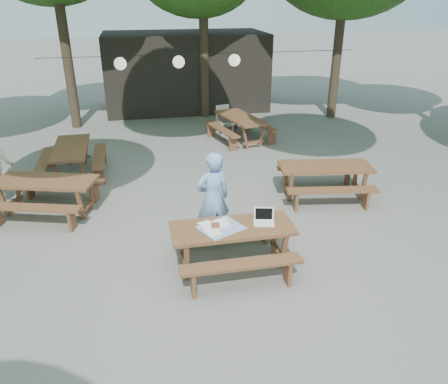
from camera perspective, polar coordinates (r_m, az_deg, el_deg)
ground at (r=7.99m, az=0.86°, el=-7.13°), size 80.00×80.00×0.00m
pavilion at (r=17.45m, az=-5.05°, el=15.48°), size 6.00×3.00×2.80m
main_picnic_table at (r=7.28m, az=1.10°, el=-7.02°), size 2.00×1.58×0.75m
picnic_table_nw at (r=9.67m, az=-22.01°, el=-0.49°), size 2.27×2.05×0.75m
picnic_table_ne at (r=9.95m, az=12.93°, el=1.48°), size 2.12×1.85×0.75m
picnic_table_far_w at (r=11.49m, az=-19.17°, el=3.91°), size 1.61×2.01×0.75m
picnic_table_far_e at (r=13.49m, az=2.18°, el=8.32°), size 2.01×2.24×0.75m
woman at (r=7.75m, az=-1.45°, el=-0.86°), size 0.72×0.56×1.74m
plastic_chair at (r=14.19m, az=0.11°, el=8.64°), size 0.53×0.53×0.90m
laptop at (r=7.23m, az=5.23°, el=-3.52°), size 0.38×0.33×0.24m
tabletop_clutter at (r=7.06m, az=-0.63°, el=-4.60°), size 0.83×0.78×0.08m
paper_lanterns at (r=12.81m, az=-5.88°, el=16.57°), size 9.00×0.34×0.38m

